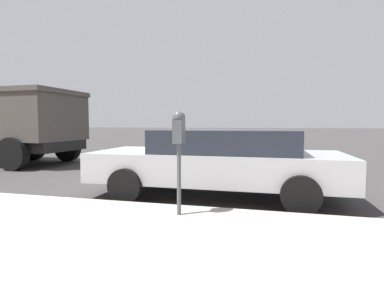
% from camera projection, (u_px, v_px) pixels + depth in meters
% --- Properties ---
extents(ground_plane, '(220.00, 220.00, 0.00)m').
position_uv_depth(ground_plane, '(177.00, 184.00, 7.21)').
color(ground_plane, '#3D3A3A').
extents(parking_meter, '(0.21, 0.19, 1.51)m').
position_uv_depth(parking_meter, '(179.00, 136.00, 4.30)').
color(parking_meter, '#4C5156').
rests_on(parking_meter, sidewalk).
extents(car_silver, '(2.13, 4.90, 1.33)m').
position_uv_depth(car_silver, '(218.00, 160.00, 6.00)').
color(car_silver, '#B7BABF').
rests_on(car_silver, ground_plane).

